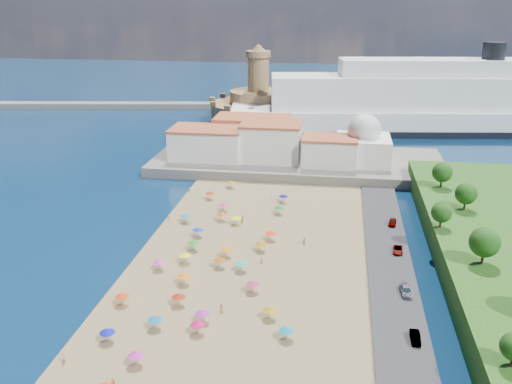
# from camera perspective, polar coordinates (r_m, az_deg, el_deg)

# --- Properties ---
(ground) EXTENTS (700.00, 700.00, 0.00)m
(ground) POSITION_cam_1_polar(r_m,az_deg,el_deg) (114.67, -3.87, -7.80)
(ground) COLOR #071938
(ground) RESTS_ON ground
(terrace) EXTENTS (90.00, 36.00, 3.00)m
(terrace) POSITION_cam_1_polar(r_m,az_deg,el_deg) (180.26, 4.17, 2.96)
(terrace) COLOR #59544C
(terrace) RESTS_ON ground
(jetty) EXTENTS (18.00, 70.00, 2.40)m
(jetty) POSITION_cam_1_polar(r_m,az_deg,el_deg) (216.49, -0.92, 5.73)
(jetty) COLOR #59544C
(jetty) RESTS_ON ground
(breakwater) EXTENTS (199.03, 34.77, 2.60)m
(breakwater) POSITION_cam_1_polar(r_m,az_deg,el_deg) (289.78, -19.06, 8.20)
(breakwater) COLOR #59544C
(breakwater) RESTS_ON ground
(waterfront_buildings) EXTENTS (57.00, 29.00, 11.00)m
(waterfront_buildings) POSITION_cam_1_polar(r_m,az_deg,el_deg) (180.59, 0.09, 5.14)
(waterfront_buildings) COLOR silver
(waterfront_buildings) RESTS_ON terrace
(domed_building) EXTENTS (16.00, 16.00, 15.00)m
(domed_building) POSITION_cam_1_polar(r_m,az_deg,el_deg) (176.06, 10.69, 4.80)
(domed_building) COLOR silver
(domed_building) RESTS_ON terrace
(fortress) EXTENTS (40.00, 40.00, 32.40)m
(fortress) POSITION_cam_1_polar(r_m,az_deg,el_deg) (244.31, 0.24, 8.62)
(fortress) COLOR #94704A
(fortress) RESTS_ON ground
(cruise_ship) EXTENTS (159.74, 44.41, 34.54)m
(cruise_ship) POSITION_cam_1_polar(r_m,az_deg,el_deg) (234.86, 17.27, 8.20)
(cruise_ship) COLOR black
(cruise_ship) RESTS_ON ground
(beach_parasols) EXTENTS (32.83, 116.12, 2.20)m
(beach_parasols) POSITION_cam_1_polar(r_m,az_deg,el_deg) (101.67, -6.52, -10.31)
(beach_parasols) COLOR gray
(beach_parasols) RESTS_ON beach
(beachgoers) EXTENTS (34.24, 96.09, 1.89)m
(beachgoers) POSITION_cam_1_polar(r_m,az_deg,el_deg) (114.74, -5.32, -7.20)
(beachgoers) COLOR tan
(beachgoers) RESTS_ON beach
(parked_cars) EXTENTS (2.38, 73.67, 1.41)m
(parked_cars) POSITION_cam_1_polar(r_m,az_deg,el_deg) (108.76, 14.72, -9.23)
(parked_cars) COLOR gray
(parked_cars) RESTS_ON promenade
(hillside_trees) EXTENTS (15.39, 106.27, 8.08)m
(hillside_trees) POSITION_cam_1_polar(r_m,az_deg,el_deg) (98.17, 23.80, -7.75)
(hillside_trees) COLOR #382314
(hillside_trees) RESTS_ON hillside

